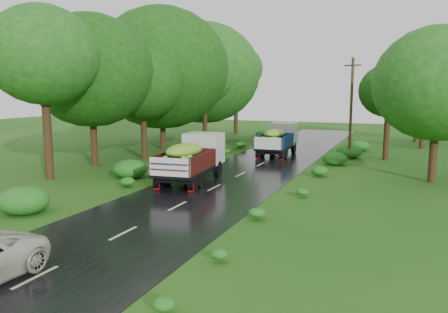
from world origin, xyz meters
The scene contains 9 objects.
ground centered at (0.00, 0.00, 0.00)m, with size 120.00×120.00×0.00m, color #174C10.
road centered at (0.00, 5.00, 0.01)m, with size 6.50×80.00×0.02m, color black.
road_lines centered at (0.00, 6.00, 0.02)m, with size 0.12×69.60×0.00m.
truck_near centered at (-1.77, 9.14, 1.44)m, with size 2.74×6.25×2.55m.
truck_far centered at (-0.05, 20.72, 1.39)m, with size 2.18×5.89×2.46m.
utility_pole centered at (5.36, 20.74, 3.81)m, with size 1.24×0.55×7.40m.
trees_left centered at (-10.17, 22.06, 6.68)m, with size 6.39×33.23×9.25m.
trees_right centered at (10.03, 25.48, 5.30)m, with size 6.02×25.00×7.10m.
shrubs centered at (0.00, 14.00, 0.35)m, with size 11.90×44.00×0.70m.
Camera 1 is at (8.94, -12.37, 4.97)m, focal length 35.00 mm.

